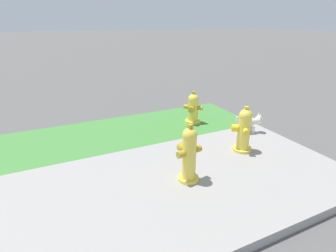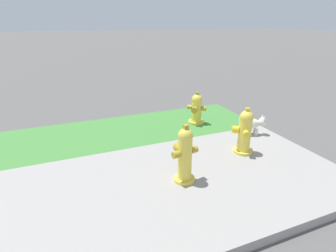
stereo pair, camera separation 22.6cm
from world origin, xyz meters
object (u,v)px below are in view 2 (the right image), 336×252
(fire_hydrant_near_corner, at_px, (185,155))
(fire_hydrant_across_street, at_px, (244,132))
(small_white_dog, at_px, (253,124))
(fire_hydrant_at_driveway, at_px, (197,109))

(fire_hydrant_near_corner, distance_m, fire_hydrant_across_street, 1.26)
(fire_hydrant_across_street, xyz_separation_m, small_white_dog, (0.60, 0.52, -0.14))
(fire_hydrant_near_corner, height_order, fire_hydrant_at_driveway, fire_hydrant_near_corner)
(fire_hydrant_near_corner, height_order, fire_hydrant_across_street, fire_hydrant_near_corner)
(fire_hydrant_at_driveway, xyz_separation_m, fire_hydrant_across_street, (0.08, -1.44, 0.05))
(fire_hydrant_across_street, bearing_deg, fire_hydrant_near_corner, 135.81)
(fire_hydrant_across_street, distance_m, small_white_dog, 0.80)
(fire_hydrant_across_street, bearing_deg, fire_hydrant_at_driveway, 31.82)
(small_white_dog, bearing_deg, fire_hydrant_across_street, -119.11)
(fire_hydrant_at_driveway, height_order, small_white_dog, fire_hydrant_at_driveway)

